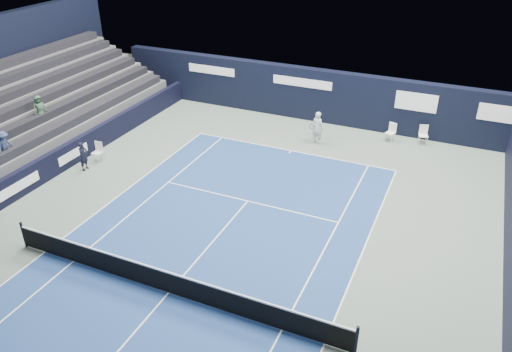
{
  "coord_description": "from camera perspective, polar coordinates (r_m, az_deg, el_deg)",
  "views": [
    {
      "loc": [
        7.9,
        -10.51,
        11.68
      ],
      "look_at": [
        0.35,
        6.5,
        1.3
      ],
      "focal_mm": 35.0,
      "sensor_mm": 36.0,
      "label": 1
    }
  ],
  "objects": [
    {
      "name": "tennis_net",
      "position": [
        17.25,
        -10.09,
        -11.76
      ],
      "size": [
        12.9,
        0.1,
        1.1
      ],
      "color": "black",
      "rests_on": "ground"
    },
    {
      "name": "folding_chair_back_b",
      "position": [
        28.49,
        18.59,
        4.67
      ],
      "size": [
        0.57,
        0.55,
        1.04
      ],
      "rotation": [
        0.0,
        0.0,
        0.28
      ],
      "color": "white",
      "rests_on": "ground"
    },
    {
      "name": "folding_chair_back_a",
      "position": [
        28.3,
        15.28,
        5.22
      ],
      "size": [
        0.57,
        0.6,
        1.03
      ],
      "rotation": [
        0.0,
        0.0,
        -0.34
      ],
      "color": "white",
      "rests_on": "ground"
    },
    {
      "name": "back_sponsor_wall",
      "position": [
        29.9,
        7.27,
        9.12
      ],
      "size": [
        26.0,
        0.63,
        3.1
      ],
      "color": "black",
      "rests_on": "ground"
    },
    {
      "name": "line_judge_chair",
      "position": [
        26.41,
        -17.62,
        2.85
      ],
      "size": [
        0.46,
        0.44,
        1.02
      ],
      "rotation": [
        0.0,
        0.0,
        0.02
      ],
      "color": "white",
      "rests_on": "ground"
    },
    {
      "name": "court_markings",
      "position": [
        17.58,
        -9.95,
        -12.99
      ],
      "size": [
        11.03,
        23.83,
        0.0
      ],
      "color": "white",
      "rests_on": "court_surface"
    },
    {
      "name": "court_surface",
      "position": [
        17.58,
        -9.95,
        -13.01
      ],
      "size": [
        10.97,
        23.77,
        0.01
      ],
      "primitive_type": "cube",
      "color": "navy",
      "rests_on": "ground"
    },
    {
      "name": "side_barrier_left",
      "position": [
        26.4,
        -20.45,
        2.39
      ],
      "size": [
        0.33,
        22.0,
        1.2
      ],
      "color": "black",
      "rests_on": "ground"
    },
    {
      "name": "spectator_stand",
      "position": [
        29.13,
        -25.08,
        6.85
      ],
      "size": [
        6.0,
        18.0,
        6.4
      ],
      "color": "#4A4A4C",
      "rests_on": "ground"
    },
    {
      "name": "tennis_player",
      "position": [
        27.15,
        7.06,
        5.53
      ],
      "size": [
        0.76,
        0.92,
        1.81
      ],
      "color": "silver",
      "rests_on": "ground"
    },
    {
      "name": "line_judge",
      "position": [
        25.65,
        -19.12,
        2.17
      ],
      "size": [
        0.38,
        0.55,
        1.47
      ],
      "primitive_type": "imported",
      "rotation": [
        0.0,
        0.0,
        1.63
      ],
      "color": "black",
      "rests_on": "ground"
    },
    {
      "name": "ground",
      "position": [
        18.85,
        -6.63,
        -9.38
      ],
      "size": [
        48.0,
        48.0,
        0.0
      ],
      "primitive_type": "plane",
      "color": "#56675B",
      "rests_on": "ground"
    }
  ]
}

